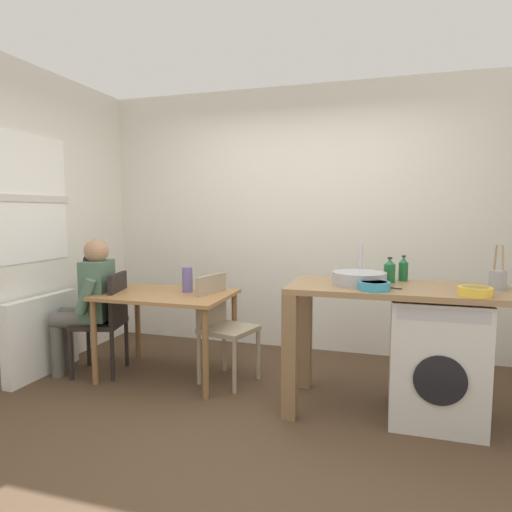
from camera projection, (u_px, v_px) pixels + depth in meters
The scene contains 18 objects.
ground_plane at pixel (251, 421), 3.03m from camera, with size 5.46×5.46×0.00m, color #4C3826.
wall_back at pixel (301, 220), 4.56m from camera, with size 4.60×0.10×2.70m, color silver.
radiator at pixel (42, 336), 3.86m from camera, with size 0.10×0.80×0.70m, color white.
dining_table at pixel (167, 304), 3.78m from camera, with size 1.10×0.76×0.74m.
chair_person_seat at pixel (107, 317), 3.88m from camera, with size 0.49×0.49×0.90m.
chair_opposite at pixel (222, 322), 3.73m from camera, with size 0.49×0.49×0.90m.
seated_person at pixel (88, 299), 3.87m from camera, with size 0.55×0.54×1.20m.
kitchen_counter at pixel (366, 307), 3.13m from camera, with size 1.50×0.68×0.92m.
washing_machine at pixel (435, 358), 3.03m from camera, with size 0.60×0.61×0.86m.
sink_basin at pixel (359, 278), 3.12m from camera, with size 0.38×0.38×0.09m, color #9EA0A5.
tap at pixel (361, 262), 3.29m from camera, with size 0.02×0.02×0.28m, color #B2B2B7.
bottle_tall_green at pixel (390, 271), 3.22m from camera, with size 0.08×0.08×0.19m.
bottle_squat_brown at pixel (403, 269), 3.29m from camera, with size 0.07×0.07×0.19m.
mixing_bowl at pixel (374, 285), 2.90m from camera, with size 0.21×0.21×0.06m.
utensil_crock at pixel (498, 279), 2.91m from camera, with size 0.11×0.11×0.30m.
colander at pixel (475, 291), 2.71m from camera, with size 0.20×0.20×0.06m.
vase at pixel (187, 280), 3.81m from camera, with size 0.09×0.09×0.22m, color slate.
scissors at pixel (390, 288), 2.97m from camera, with size 0.15×0.06×0.01m.
Camera 1 is at (0.88, -2.76, 1.44)m, focal length 30.84 mm.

